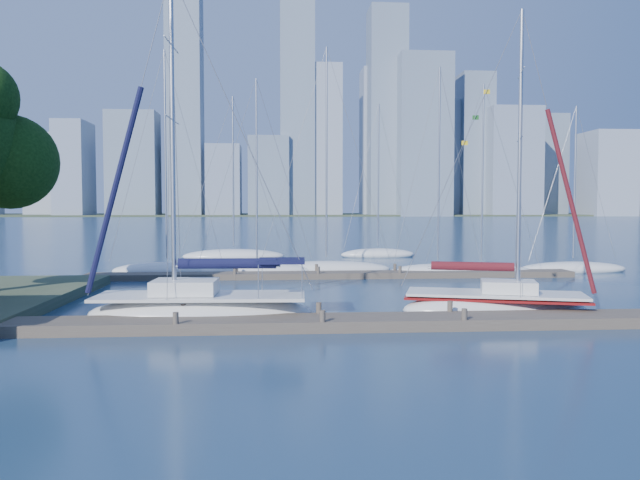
{
  "coord_description": "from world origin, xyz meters",
  "views": [
    {
      "loc": [
        -1.66,
        -22.16,
        4.35
      ],
      "look_at": [
        0.27,
        4.0,
        2.98
      ],
      "focal_mm": 35.0,
      "sensor_mm": 36.0,
      "label": 1
    }
  ],
  "objects": [
    {
      "name": "near_dock",
      "position": [
        0.0,
        0.0,
        0.2
      ],
      "size": [
        26.0,
        2.0,
        0.4
      ],
      "primitive_type": "cube",
      "color": "#4C4138",
      "rests_on": "ground"
    },
    {
      "name": "bg_boat_1",
      "position": [
        -2.77,
        18.43,
        0.26
      ],
      "size": [
        7.91,
        4.4,
        12.97
      ],
      "rotation": [
        0.0,
        0.0,
        0.31
      ],
      "color": "silver",
      "rests_on": "ground"
    },
    {
      "name": "far_shore",
      "position": [
        0.0,
        320.0,
        0.0
      ],
      "size": [
        800.0,
        100.0,
        1.5
      ],
      "primitive_type": "cube",
      "color": "#38472D",
      "rests_on": "ground"
    },
    {
      "name": "bg_boat_7",
      "position": [
        7.44,
        31.82,
        0.28
      ],
      "size": [
        6.9,
        4.19,
        13.67
      ],
      "rotation": [
        0.0,
        0.0,
        0.32
      ],
      "color": "silver",
      "rests_on": "ground"
    },
    {
      "name": "sailboat_maroon",
      "position": [
        7.31,
        2.41,
        1.06
      ],
      "size": [
        7.96,
        4.5,
        12.69
      ],
      "rotation": [
        0.0,
        0.0,
        -0.28
      ],
      "color": "silver",
      "rests_on": "ground"
    },
    {
      "name": "sailboat_navy",
      "position": [
        -4.47,
        1.84,
        1.06
      ],
      "size": [
        8.69,
        3.17,
        13.71
      ],
      "rotation": [
        0.0,
        0.0,
        -0.04
      ],
      "color": "silver",
      "rests_on": "ground"
    },
    {
      "name": "bg_boat_2",
      "position": [
        1.82,
        19.04,
        0.28
      ],
      "size": [
        8.84,
        3.16,
        15.21
      ],
      "rotation": [
        0.0,
        0.0,
        0.1
      ],
      "color": "silver",
      "rests_on": "ground"
    },
    {
      "name": "bg_boat_4",
      "position": [
        11.69,
        17.03,
        0.23
      ],
      "size": [
        7.34,
        3.45,
        12.49
      ],
      "rotation": [
        0.0,
        0.0,
        -0.23
      ],
      "color": "silver",
      "rests_on": "ground"
    },
    {
      "name": "bg_boat_5",
      "position": [
        18.44,
        18.26,
        0.24
      ],
      "size": [
        7.68,
        4.1,
        11.42
      ],
      "rotation": [
        0.0,
        0.0,
        0.29
      ],
      "color": "silver",
      "rests_on": "ground"
    },
    {
      "name": "bg_boat_0",
      "position": [
        -8.64,
        18.97,
        0.29
      ],
      "size": [
        7.42,
        3.7,
        14.82
      ],
      "rotation": [
        0.0,
        0.0,
        0.2
      ],
      "color": "silver",
      "rests_on": "ground"
    },
    {
      "name": "bg_boat_6",
      "position": [
        -5.05,
        30.5,
        0.29
      ],
      "size": [
        8.92,
        5.13,
        13.99
      ],
      "rotation": [
        0.0,
        0.0,
        0.33
      ],
      "color": "silver",
      "rests_on": "ground"
    },
    {
      "name": "ground",
      "position": [
        0.0,
        0.0,
        0.0
      ],
      "size": [
        700.0,
        700.0,
        0.0
      ],
      "primitive_type": "plane",
      "color": "navy",
      "rests_on": "ground"
    },
    {
      "name": "skyline",
      "position": [
        20.93,
        290.32,
        35.39
      ],
      "size": [
        502.91,
        51.31,
        120.31
      ],
      "color": "gray",
      "rests_on": "ground"
    },
    {
      "name": "bg_boat_3",
      "position": [
        8.89,
        17.24,
        0.27
      ],
      "size": [
        6.64,
        3.65,
        13.6
      ],
      "rotation": [
        0.0,
        0.0,
        0.26
      ],
      "color": "silver",
      "rests_on": "ground"
    },
    {
      "name": "far_dock",
      "position": [
        2.0,
        16.0,
        0.18
      ],
      "size": [
        30.0,
        1.8,
        0.36
      ],
      "primitive_type": "cube",
      "color": "#4C4138",
      "rests_on": "ground"
    }
  ]
}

